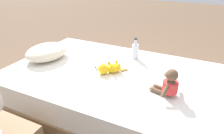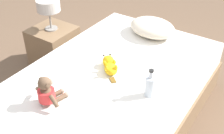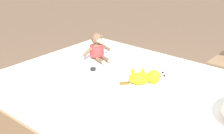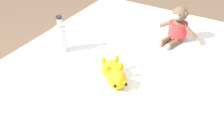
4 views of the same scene
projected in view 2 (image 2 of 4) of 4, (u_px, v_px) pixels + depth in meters
name	position (u px, v px, depth m)	size (l,w,h in m)	color
ground_plane	(112.00, 116.00, 2.68)	(16.00, 16.00, 0.00)	brown
bed	(112.00, 96.00, 2.53)	(1.35, 2.10, 0.53)	#846647
pillow	(152.00, 27.00, 2.88)	(0.53, 0.44, 0.16)	beige
plush_monkey	(48.00, 93.00, 2.01)	(0.29, 0.24, 0.24)	brown
plush_yellow_creature	(110.00, 65.00, 2.38)	(0.27, 0.27, 0.10)	yellow
glass_bottle	(150.00, 86.00, 2.08)	(0.07, 0.07, 0.23)	silver
nightstand	(54.00, 47.00, 3.27)	(0.45, 0.45, 0.47)	#846647
bedside_lamp	(48.00, 6.00, 2.99)	(0.25, 0.25, 0.34)	gray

